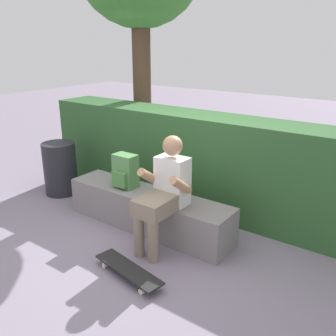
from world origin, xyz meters
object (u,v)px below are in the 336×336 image
object	(u,v)px
bench_main	(148,210)
trash_bin	(60,168)
person_skater	(164,190)
backpack_on_bench	(125,171)
skateboard_near_person	(128,270)

from	to	relation	value
bench_main	trash_bin	size ratio (longest dim) A/B	2.83
bench_main	person_skater	distance (m)	0.62
person_skater	backpack_on_bench	xyz separation A→B (m)	(-0.73, 0.21, -0.01)
person_skater	backpack_on_bench	distance (m)	0.76
skateboard_near_person	backpack_on_bench	xyz separation A→B (m)	(-0.80, 0.87, 0.56)
person_skater	backpack_on_bench	world-z (taller)	person_skater
person_skater	backpack_on_bench	bearing A→B (deg)	164.28
skateboard_near_person	bench_main	bearing A→B (deg)	118.05
trash_bin	person_skater	bearing A→B (deg)	-8.36
trash_bin	skateboard_near_person	bearing A→B (deg)	-24.17
backpack_on_bench	trash_bin	distance (m)	1.38
bench_main	trash_bin	distance (m)	1.70
person_skater	trash_bin	size ratio (longest dim) A/B	1.60
bench_main	person_skater	bearing A→B (deg)	-28.26
person_skater	trash_bin	bearing A→B (deg)	171.64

